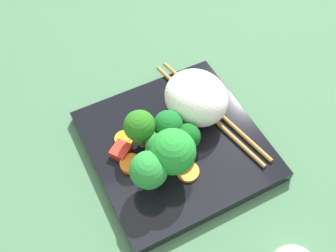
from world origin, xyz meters
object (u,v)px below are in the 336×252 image
square_plate (176,145)px  carrot_slice_3 (124,139)px  rice_mound (196,98)px  chopstick_pair (210,111)px  broccoli_floret_1 (173,152)px

square_plate → carrot_slice_3: 7.50cm
square_plate → carrot_slice_3: carrot_slice_3 is taller
rice_mound → chopstick_pair: (2.12, -0.87, -3.24)cm
rice_mound → carrot_slice_3: rice_mound is taller
rice_mound → broccoli_floret_1: (-7.35, -7.50, 1.41)cm
broccoli_floret_1 → carrot_slice_3: size_ratio=2.94×
square_plate → rice_mound: 7.46cm
carrot_slice_3 → rice_mound: bearing=1.2°
carrot_slice_3 → broccoli_floret_1: bearing=-60.4°
broccoli_floret_1 → carrot_slice_3: 9.54cm
rice_mound → broccoli_floret_1: size_ratio=1.19×
rice_mound → carrot_slice_3: bearing=-178.8°
broccoli_floret_1 → square_plate: bearing=58.2°
square_plate → rice_mound: size_ratio=2.47×
broccoli_floret_1 → chopstick_pair: 12.46cm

